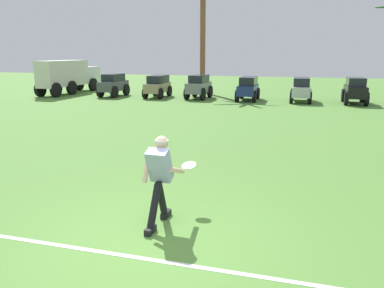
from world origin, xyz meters
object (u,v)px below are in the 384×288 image
object	(u,v)px
parked_car_slot_a	(113,84)
parked_car_slot_b	(158,86)
frisbee_thrower	(160,176)
parked_car_slot_c	(199,86)
parked_car_slot_e	(301,89)
parked_car_slot_d	(248,88)
frisbee_in_flight	(189,166)
parked_car_slot_f	(355,90)
box_truck	(68,75)
palm_tree_far_left	(203,29)

from	to	relation	value
parked_car_slot_a	parked_car_slot_b	size ratio (longest dim) A/B	0.99
frisbee_thrower	parked_car_slot_a	world-z (taller)	frisbee_thrower
parked_car_slot_c	parked_car_slot_e	xyz separation A→B (m)	(5.91, 0.09, -0.02)
parked_car_slot_c	parked_car_slot_d	distance (m)	2.96
frisbee_in_flight	parked_car_slot_b	xyz separation A→B (m)	(-6.58, 15.71, -0.02)
parked_car_slot_b	parked_car_slot_c	world-z (taller)	parked_car_slot_c
parked_car_slot_f	frisbee_thrower	bearing A→B (deg)	-106.68
frisbee_thrower	box_truck	xyz separation A→B (m)	(-12.91, 17.02, 0.43)
frisbee_in_flight	box_truck	world-z (taller)	box_truck
palm_tree_far_left	box_truck	bearing A→B (deg)	-159.74
parked_car_slot_c	box_truck	distance (m)	9.20
parked_car_slot_b	parked_car_slot_c	size ratio (longest dim) A/B	1.01
frisbee_thrower	palm_tree_far_left	bearing A→B (deg)	102.33
frisbee_thrower	parked_car_slot_b	bearing A→B (deg)	110.97
palm_tree_far_left	parked_car_slot_f	bearing A→B (deg)	-20.65
parked_car_slot_b	parked_car_slot_d	bearing A→B (deg)	0.53
frisbee_thrower	parked_car_slot_d	xyz separation A→B (m)	(-0.77, 16.59, -0.08)
parked_car_slot_b	parked_car_slot_d	size ratio (longest dim) A/B	1.00
frisbee_in_flight	parked_car_slot_f	bearing A→B (deg)	73.29
parked_car_slot_d	parked_car_slot_e	xyz separation A→B (m)	(2.95, 0.11, 0.00)
parked_car_slot_a	parked_car_slot_f	world-z (taller)	same
frisbee_in_flight	parked_car_slot_d	xyz separation A→B (m)	(-1.02, 15.76, -0.02)
parked_car_slot_c	parked_car_slot_a	bearing A→B (deg)	-176.65
parked_car_slot_c	palm_tree_far_left	xyz separation A→B (m)	(-0.67, 3.56, 3.52)
parked_car_slot_a	parked_car_slot_d	distance (m)	8.45
parked_car_slot_e	parked_car_slot_a	bearing A→B (deg)	-177.92
parked_car_slot_a	parked_car_slot_b	xyz separation A→B (m)	(2.88, 0.25, -0.02)
parked_car_slot_c	frisbee_thrower	bearing A→B (deg)	-77.32
frisbee_in_flight	box_truck	xyz separation A→B (m)	(-13.15, 16.20, 0.49)
parked_car_slot_a	box_truck	bearing A→B (deg)	168.61
parked_car_slot_b	parked_car_slot_e	world-z (taller)	same
parked_car_slot_c	parked_car_slot_b	bearing A→B (deg)	-178.54
parked_car_slot_d	box_truck	size ratio (longest dim) A/B	0.41
parked_car_slot_a	parked_car_slot_b	bearing A→B (deg)	5.04
box_truck	frisbee_in_flight	bearing A→B (deg)	-50.92
parked_car_slot_d	parked_car_slot_c	bearing A→B (deg)	179.71
parked_car_slot_d	parked_car_slot_e	bearing A→B (deg)	2.08
parked_car_slot_f	box_truck	xyz separation A→B (m)	(-17.90, 0.40, 0.49)
parked_car_slot_e	frisbee_in_flight	bearing A→B (deg)	-96.96
frisbee_thrower	box_truck	size ratio (longest dim) A/B	0.24
parked_car_slot_e	box_truck	xyz separation A→B (m)	(-15.09, 0.33, 0.51)
parked_car_slot_d	parked_car_slot_f	distance (m)	5.76
palm_tree_far_left	frisbee_thrower	bearing A→B (deg)	-77.67
box_truck	parked_car_slot_a	bearing A→B (deg)	-11.39
box_truck	parked_car_slot_d	bearing A→B (deg)	-2.07
parked_car_slot_e	parked_car_slot_c	bearing A→B (deg)	-179.10
parked_car_slot_c	parked_car_slot_e	distance (m)	5.91
parked_car_slot_d	palm_tree_far_left	bearing A→B (deg)	135.45
parked_car_slot_f	palm_tree_far_left	xyz separation A→B (m)	(-9.39, 3.54, 3.52)
parked_car_slot_e	box_truck	world-z (taller)	box_truck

